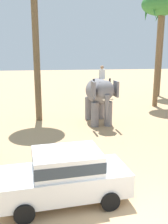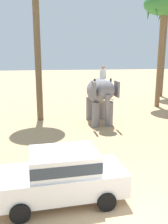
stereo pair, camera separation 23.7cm
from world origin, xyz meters
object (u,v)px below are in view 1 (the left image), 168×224
at_px(palm_tree_behind_elephant, 164,2).
at_px(car_sedan_foreground, 65,174).
at_px(palm_tree_left_of_road, 161,8).
at_px(elephant_with_mahout, 99,94).

bearing_deg(palm_tree_behind_elephant, car_sedan_foreground, -122.61).
relative_size(palm_tree_behind_elephant, palm_tree_left_of_road, 1.16).
bearing_deg(elephant_with_mahout, palm_tree_left_of_road, 36.74).
height_order(car_sedan_foreground, elephant_with_mahout, elephant_with_mahout).
bearing_deg(car_sedan_foreground, elephant_with_mahout, 70.98).
distance_m(palm_tree_behind_elephant, palm_tree_left_of_road, 5.74).
xyz_separation_m(car_sedan_foreground, elephant_with_mahout, (2.99, 8.67, 1.06)).
bearing_deg(car_sedan_foreground, palm_tree_left_of_road, 55.57).
height_order(palm_tree_behind_elephant, palm_tree_left_of_road, palm_tree_behind_elephant).
relative_size(car_sedan_foreground, palm_tree_behind_elephant, 0.39).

